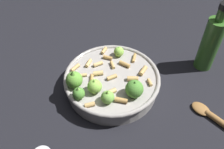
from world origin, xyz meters
name	(u,v)px	position (x,y,z in m)	size (l,w,h in m)	color
ground_plane	(112,88)	(0.00, 0.00, 0.00)	(2.40, 2.40, 0.00)	black
cooking_pan	(111,81)	(0.00, 0.00, 0.03)	(0.27, 0.27, 0.10)	#9E9993
olive_oil_bottle	(210,43)	(-0.28, -0.10, 0.09)	(0.05, 0.05, 0.22)	#336023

